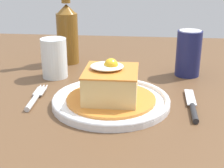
# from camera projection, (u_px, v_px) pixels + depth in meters

# --- Properties ---
(dining_table) EXTENTS (1.39, 1.06, 0.75)m
(dining_table) POSITION_uv_depth(u_px,v_px,m) (137.00, 112.00, 0.88)
(dining_table) COLOR brown
(dining_table) RESTS_ON ground_plane
(main_plate) EXTENTS (0.26, 0.26, 0.02)m
(main_plate) POSITION_uv_depth(u_px,v_px,m) (111.00, 101.00, 0.70)
(main_plate) COLOR white
(main_plate) RESTS_ON dining_table
(sandwich_meal) EXTENTS (0.19, 0.19, 0.09)m
(sandwich_meal) POSITION_uv_depth(u_px,v_px,m) (111.00, 86.00, 0.69)
(sandwich_meal) COLOR orange
(sandwich_meal) RESTS_ON main_plate
(fork) EXTENTS (0.02, 0.14, 0.01)m
(fork) POSITION_uv_depth(u_px,v_px,m) (35.00, 99.00, 0.72)
(fork) COLOR silver
(fork) RESTS_ON dining_table
(knife) EXTENTS (0.02, 0.17, 0.01)m
(knife) POSITION_uv_depth(u_px,v_px,m) (193.00, 108.00, 0.67)
(knife) COLOR #262628
(knife) RESTS_ON dining_table
(soda_can) EXTENTS (0.07, 0.07, 0.12)m
(soda_can) POSITION_uv_depth(u_px,v_px,m) (188.00, 53.00, 0.87)
(soda_can) COLOR #191E51
(soda_can) RESTS_ON dining_table
(beer_bottle_amber) EXTENTS (0.06, 0.06, 0.27)m
(beer_bottle_amber) POSITION_uv_depth(u_px,v_px,m) (67.00, 31.00, 0.97)
(beer_bottle_amber) COLOR brown
(beer_bottle_amber) RESTS_ON dining_table
(drinking_glass) EXTENTS (0.07, 0.07, 0.10)m
(drinking_glass) POSITION_uv_depth(u_px,v_px,m) (54.00, 61.00, 0.86)
(drinking_glass) COLOR #3F2314
(drinking_glass) RESTS_ON dining_table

